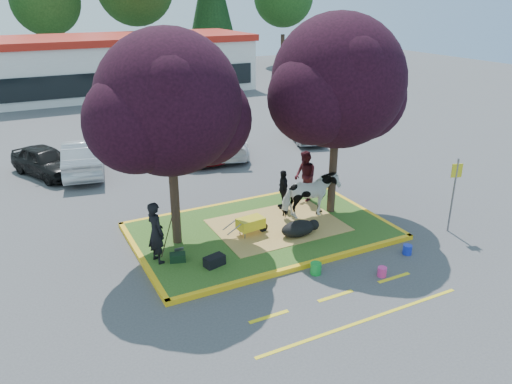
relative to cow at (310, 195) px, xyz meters
name	(u,v)px	position (x,y,z in m)	size (l,w,h in m)	color
ground	(262,233)	(-1.91, -0.08, -0.97)	(90.00, 90.00, 0.00)	#424244
median_island	(262,231)	(-1.91, -0.08, -0.89)	(8.00, 5.00, 0.15)	#2B4E18
curb_near	(303,266)	(-1.91, -2.66, -0.89)	(8.30, 0.16, 0.15)	yellow
curb_far	(230,204)	(-1.91, 2.50, -0.89)	(8.30, 0.16, 0.15)	yellow
curb_left	(141,258)	(-5.99, -0.08, -0.89)	(0.16, 5.30, 0.15)	yellow
curb_right	(360,209)	(2.17, -0.08, -0.89)	(0.16, 5.30, 0.15)	yellow
straw_bedding	(278,225)	(-1.31, -0.08, -0.81)	(4.20, 3.00, 0.01)	tan
tree_purple_left	(170,110)	(-4.69, 0.30, 3.39)	(5.06, 4.20, 6.51)	black
tree_purple_right	(339,88)	(1.01, 0.10, 3.59)	(5.30, 4.40, 6.82)	black
fire_lane_stripe_a	(269,317)	(-3.91, -4.28, -0.96)	(1.10, 0.12, 0.01)	yellow
fire_lane_stripe_b	(335,296)	(-1.91, -4.28, -0.96)	(1.10, 0.12, 0.01)	yellow
fire_lane_stripe_c	(394,278)	(0.09, -4.28, -0.96)	(1.10, 0.12, 0.01)	yellow
fire_lane_long	(364,321)	(-1.91, -5.48, -0.96)	(6.00, 0.10, 0.01)	yellow
retail_building	(122,63)	(0.09, 27.91, 1.28)	(20.40, 8.40, 4.40)	silver
cow	(310,195)	(0.00, 0.00, 0.00)	(0.88, 1.93, 1.63)	white
calf	(298,229)	(-1.11, -1.06, -0.56)	(1.17, 0.66, 0.51)	black
handler	(156,232)	(-5.61, -0.59, 0.11)	(0.68, 0.45, 1.86)	black
visitor_a	(305,176)	(0.70, 1.44, 0.13)	(0.92, 0.72, 1.89)	#3E1118
visitor_b	(283,189)	(-0.41, 1.14, -0.09)	(0.85, 0.35, 1.45)	black
wheelbarrow	(251,223)	(-2.43, -0.29, -0.42)	(1.55, 0.61, 0.58)	black
gear_bag_dark	(214,261)	(-4.24, -1.59, -0.67)	(0.59, 0.32, 0.30)	black
gear_bag_green	(178,257)	(-5.10, -0.87, -0.69)	(0.46, 0.29, 0.24)	black
sign_post	(454,187)	(3.74, -2.78, 0.61)	(0.35, 0.15, 2.55)	slate
bucket_green	(316,268)	(-1.75, -3.09, -0.80)	(0.32, 0.32, 0.34)	green
bucket_pink	(382,272)	(-0.16, -4.04, -0.83)	(0.26, 0.26, 0.28)	#E9338A
bucket_blue	(407,250)	(1.38, -3.39, -0.82)	(0.28, 0.28, 0.30)	#182EC3
car_black	(46,161)	(-7.67, 9.25, -0.31)	(1.54, 3.83, 1.30)	black
car_silver	(84,156)	(-6.12, 8.87, -0.21)	(1.60, 4.59, 1.51)	#A5A7AD
car_red	(195,141)	(-0.83, 9.02, -0.25)	(2.39, 5.19, 1.44)	maroon
car_white	(230,143)	(0.72, 8.28, -0.37)	(1.66, 4.09, 1.19)	silver
car_grey	(305,128)	(5.49, 9.00, -0.29)	(1.43, 4.10, 1.35)	slate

